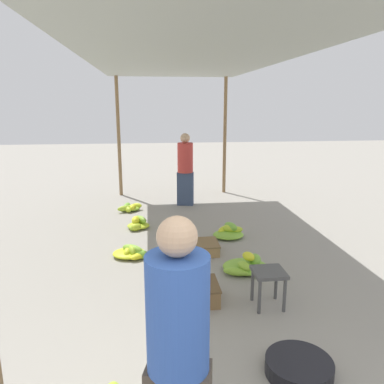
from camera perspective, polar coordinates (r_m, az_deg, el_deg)
canopy_post_back_left at (r=9.02m, az=-11.10°, el=8.17°), size 0.08×0.08×2.77m
canopy_post_back_right at (r=9.18m, az=5.03°, el=8.45°), size 0.08×0.08×2.77m
canopy_tarp at (r=5.27m, az=-0.29°, el=20.24°), size 2.93×7.92×0.04m
vendor_foreground at (r=2.22m, az=-2.12°, el=-23.29°), size 0.42×0.42×1.61m
stool at (r=4.21m, az=11.61°, el=-12.65°), size 0.34×0.34×0.42m
basin_black at (r=3.48m, az=15.98°, el=-24.29°), size 0.55×0.55×0.13m
banana_pile_left_1 at (r=6.70m, az=-8.32°, el=-4.90°), size 0.39×0.46×0.23m
banana_pile_left_2 at (r=5.52m, az=-9.16°, el=-9.08°), size 0.54×0.48×0.19m
banana_pile_left_3 at (r=7.83m, az=-9.49°, el=-2.38°), size 0.52×0.53×0.15m
banana_pile_right_0 at (r=5.08m, az=8.17°, el=-11.02°), size 0.65×0.56×0.26m
banana_pile_right_1 at (r=6.28m, az=5.66°, el=-6.04°), size 0.51×0.51×0.22m
crate_near at (r=4.33m, az=0.88°, el=-14.98°), size 0.46×0.46×0.21m
crate_mid at (r=5.61m, az=1.62°, el=-8.42°), size 0.46×0.46×0.16m
shopper_walking_mid at (r=8.03m, az=-1.03°, el=3.63°), size 0.40×0.40×1.56m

